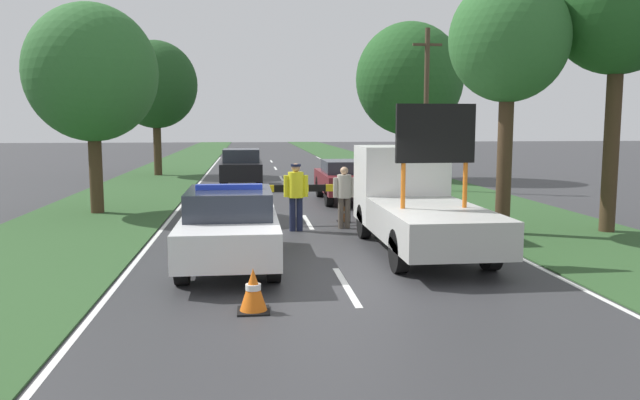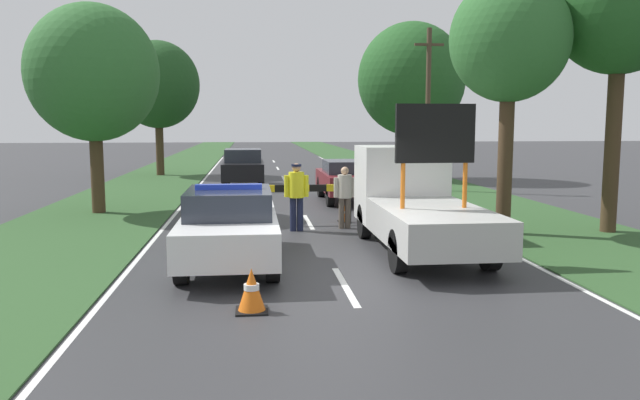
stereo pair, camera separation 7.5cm
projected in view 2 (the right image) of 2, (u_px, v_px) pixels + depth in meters
name	position (u px, v px, depth m)	size (l,w,h in m)	color
ground_plane	(340.00, 277.00, 11.29)	(160.00, 160.00, 0.00)	#333335
lane_markings	(295.00, 199.00, 22.93)	(7.96, 56.29, 0.01)	silver
grass_verge_left	(156.00, 180.00, 30.35)	(4.38, 120.00, 0.03)	#2D5128
grass_verge_right	(406.00, 178.00, 31.69)	(4.38, 120.00, 0.03)	#2D5128
police_car	(230.00, 225.00, 12.23)	(1.83, 4.77, 1.61)	white
work_truck	(415.00, 201.00, 13.81)	(2.00, 5.57, 3.16)	white
road_barrier	(309.00, 192.00, 17.12)	(2.85, 0.08, 1.10)	black
police_officer	(296.00, 191.00, 16.03)	(0.63, 0.40, 1.76)	#191E38
pedestrian_civilian	(345.00, 192.00, 16.44)	(0.59, 0.37, 1.64)	brown
traffic_cone_near_police	(210.00, 211.00, 18.09)	(0.37, 0.37, 0.51)	black
traffic_cone_centre_front	(252.00, 290.00, 9.21)	(0.48, 0.48, 0.66)	black
traffic_cone_near_truck	(344.00, 213.00, 17.59)	(0.35, 0.35, 0.49)	black
traffic_cone_behind_barrier	(238.00, 225.00, 14.89)	(0.52, 0.52, 0.71)	black
queued_car_wagon_maroon	(346.00, 179.00, 22.23)	(1.74, 4.49, 1.46)	maroon
queued_car_sedan_black	(243.00, 167.00, 27.14)	(1.75, 4.20, 1.66)	black
roadside_tree_near_left	(509.00, 41.00, 15.09)	(2.89, 2.89, 6.32)	#42301E
roadside_tree_near_right	(93.00, 73.00, 18.78)	(3.93, 3.93, 6.35)	#42301E
roadside_tree_mid_left	(411.00, 79.00, 30.24)	(5.20, 5.20, 7.62)	#42301E
roadside_tree_mid_right	(158.00, 85.00, 32.56)	(4.33, 4.33, 7.04)	#42301E
roadside_tree_far_left	(621.00, 3.00, 15.21)	(3.39, 3.39, 7.52)	#42301E
utility_pole	(428.00, 108.00, 25.27)	(1.20, 0.20, 6.56)	#473828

